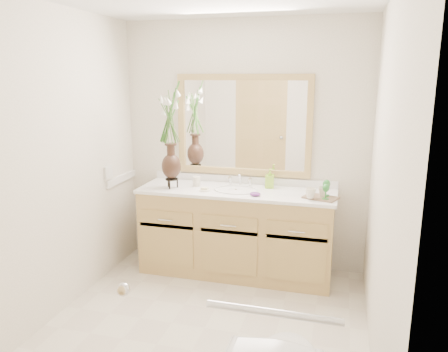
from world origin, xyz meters
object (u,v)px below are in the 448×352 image
(tumbler, at_px, (197,181))
(flower_vase, at_px, (170,125))
(tray, at_px, (321,198))
(soap_bottle, at_px, (270,179))

(tumbler, bearing_deg, flower_vase, -148.02)
(flower_vase, bearing_deg, tumbler, 31.98)
(tumbler, relative_size, tray, 0.33)
(flower_vase, distance_m, tray, 1.51)
(soap_bottle, height_order, tray, soap_bottle)
(soap_bottle, bearing_deg, tumbler, -175.14)
(tumbler, bearing_deg, tray, -6.40)
(tumbler, xyz_separation_m, tray, (1.18, -0.13, -0.04))
(flower_vase, height_order, tray, flower_vase)
(flower_vase, bearing_deg, soap_bottle, 15.38)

